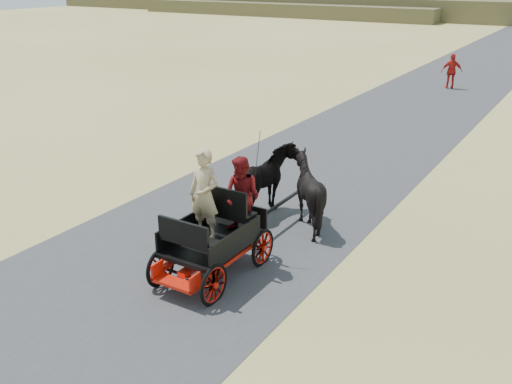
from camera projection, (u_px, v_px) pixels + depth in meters
The scene contains 9 objects.
ground at pixel (157, 270), 11.40m from camera, with size 140.00×140.00×0.00m, color tan.
road at pixel (157, 270), 11.40m from camera, with size 6.00×140.00×0.01m, color #38383A.
ridge_near at pixel (278, 10), 71.72m from camera, with size 40.00×4.00×1.60m, color brown.
carriage at pixel (213, 257), 11.16m from camera, with size 1.30×2.40×0.72m, color black, non-canonical shape.
horse_left at pixel (267, 183), 13.63m from camera, with size 0.91×2.01×1.70m, color black.
horse_right at pixel (308, 192), 13.09m from camera, with size 1.37×1.54×1.70m, color black.
driver_man at pixel (204, 195), 10.84m from camera, with size 0.66×0.43×1.80m, color tan.
passenger_woman at pixel (242, 196), 11.07m from camera, with size 0.77×0.60×1.58m, color #660C0F.
pedestrian at pixel (452, 71), 28.39m from camera, with size 1.01×0.42×1.73m, color red.
Camera 1 is at (6.94, -7.51, 5.63)m, focal length 40.00 mm.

